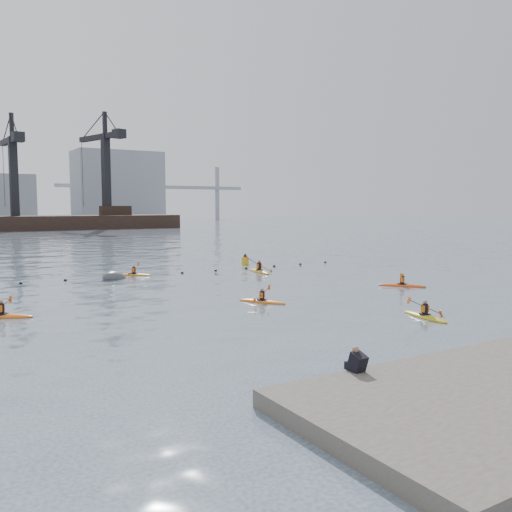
# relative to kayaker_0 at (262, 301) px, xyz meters

# --- Properties ---
(ground) EXTENTS (400.00, 400.00, 0.00)m
(ground) POSITION_rel_kayaker_0_xyz_m (0.37, -7.89, -0.09)
(ground) COLOR #374650
(ground) RESTS_ON ground
(float_line) EXTENTS (33.24, 0.73, 0.24)m
(float_line) POSITION_rel_kayaker_0_xyz_m (-0.13, 14.64, -0.06)
(float_line) COLOR black
(float_line) RESTS_ON ground
(barge_pier) EXTENTS (72.00, 19.30, 29.50)m
(barge_pier) POSITION_rel_kayaker_0_xyz_m (0.15, 102.11, 1.80)
(barge_pier) COLOR black
(barge_pier) RESTS_ON ground
(skyline) EXTENTS (141.00, 28.00, 22.00)m
(skyline) POSITION_rel_kayaker_0_xyz_m (2.60, 142.38, 9.16)
(skyline) COLOR gray
(skyline) RESTS_ON ground
(kayaker_0) EXTENTS (2.05, 2.79, 1.00)m
(kayaker_0) POSITION_rel_kayaker_0_xyz_m (0.00, 0.00, 0.00)
(kayaker_0) COLOR orange
(kayaker_0) RESTS_ON ground
(kayaker_1) EXTENTS (2.15, 3.16, 1.20)m
(kayaker_1) POSITION_rel_kayaker_0_xyz_m (4.63, -7.66, 0.01)
(kayaker_1) COLOR gold
(kayaker_1) RESTS_ON ground
(kayaker_2) EXTENTS (3.01, 2.20, 1.01)m
(kayaker_2) POSITION_rel_kayaker_0_xyz_m (-13.11, 3.18, 0.01)
(kayaker_2) COLOR orange
(kayaker_2) RESTS_ON ground
(kayaker_3) EXTENTS (2.51, 3.62, 1.49)m
(kayaker_3) POSITION_rel_kayaker_0_xyz_m (7.13, 11.91, 0.02)
(kayaker_3) COLOR gold
(kayaker_3) RESTS_ON ground
(kayaker_4) EXTENTS (2.50, 2.85, 1.14)m
(kayaker_4) POSITION_rel_kayaker_0_xyz_m (11.35, 0.25, 0.01)
(kayaker_4) COLOR #D44913
(kayaker_4) RESTS_ON ground
(kayaker_5) EXTENTS (2.61, 2.40, 1.08)m
(kayaker_5) POSITION_rel_kayaker_0_xyz_m (-2.37, 15.20, 0.00)
(kayaker_5) COLOR orange
(kayaker_5) RESTS_ON ground
(mooring_buoy) EXTENTS (2.82, 2.51, 1.60)m
(mooring_buoy) POSITION_rel_kayaker_0_xyz_m (-4.23, 14.06, -0.09)
(mooring_buoy) COLOR #404345
(mooring_buoy) RESTS_ON ground
(nav_buoy) EXTENTS (0.66, 0.66, 1.21)m
(nav_buoy) POSITION_rel_kayaker_0_xyz_m (8.99, 17.42, 0.28)
(nav_buoy) COLOR gold
(nav_buoy) RESTS_ON ground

